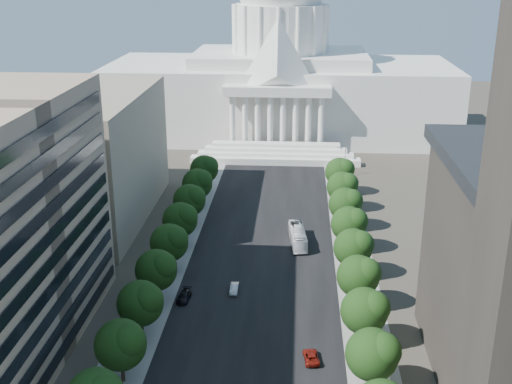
% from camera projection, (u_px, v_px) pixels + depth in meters
% --- Properties ---
extents(road_asphalt, '(30.00, 260.00, 0.01)m').
position_uv_depth(road_asphalt, '(265.00, 237.00, 144.16)').
color(road_asphalt, black).
rests_on(road_asphalt, ground).
extents(sidewalk_left, '(8.00, 260.00, 0.02)m').
position_uv_depth(sidewalk_left, '(181.00, 235.00, 145.37)').
color(sidewalk_left, gray).
rests_on(sidewalk_left, ground).
extents(sidewalk_right, '(8.00, 260.00, 0.02)m').
position_uv_depth(sidewalk_right, '(350.00, 239.00, 142.95)').
color(sidewalk_right, gray).
rests_on(sidewalk_right, ground).
extents(capitol, '(120.00, 56.00, 73.00)m').
position_uv_depth(capitol, '(280.00, 78.00, 226.59)').
color(capitol, white).
rests_on(capitol, ground).
extents(office_block_left_far, '(38.00, 52.00, 30.00)m').
position_uv_depth(office_block_left_far, '(65.00, 156.00, 151.57)').
color(office_block_left_far, gray).
rests_on(office_block_left_far, ground).
extents(tree_l_c, '(7.79, 7.60, 9.97)m').
position_uv_depth(tree_l_c, '(122.00, 344.00, 92.20)').
color(tree_l_c, '#33261C').
rests_on(tree_l_c, ground).
extents(tree_l_d, '(7.79, 7.60, 9.97)m').
position_uv_depth(tree_l_d, '(142.00, 302.00, 103.47)').
color(tree_l_d, '#33261C').
rests_on(tree_l_d, ground).
extents(tree_l_e, '(7.79, 7.60, 9.97)m').
position_uv_depth(tree_l_e, '(158.00, 269.00, 114.75)').
color(tree_l_e, '#33261C').
rests_on(tree_l_e, ground).
extents(tree_l_f, '(7.79, 7.60, 9.97)m').
position_uv_depth(tree_l_f, '(171.00, 242.00, 126.02)').
color(tree_l_f, '#33261C').
rests_on(tree_l_f, ground).
extents(tree_l_g, '(7.79, 7.60, 9.97)m').
position_uv_depth(tree_l_g, '(181.00, 219.00, 137.30)').
color(tree_l_g, '#33261C').
rests_on(tree_l_g, ground).
extents(tree_l_h, '(7.79, 7.60, 9.97)m').
position_uv_depth(tree_l_h, '(191.00, 199.00, 148.57)').
color(tree_l_h, '#33261C').
rests_on(tree_l_h, ground).
extents(tree_l_i, '(7.79, 7.60, 9.97)m').
position_uv_depth(tree_l_i, '(198.00, 183.00, 159.85)').
color(tree_l_i, '#33261C').
rests_on(tree_l_i, ground).
extents(tree_l_j, '(7.79, 7.60, 9.97)m').
position_uv_depth(tree_l_j, '(205.00, 168.00, 171.12)').
color(tree_l_j, '#33261C').
rests_on(tree_l_j, ground).
extents(tree_r_c, '(7.79, 7.60, 9.97)m').
position_uv_depth(tree_r_c, '(375.00, 354.00, 89.90)').
color(tree_r_c, '#33261C').
rests_on(tree_r_c, ground).
extents(tree_r_d, '(7.79, 7.60, 9.97)m').
position_uv_depth(tree_r_d, '(367.00, 310.00, 101.18)').
color(tree_r_d, '#33261C').
rests_on(tree_r_d, ground).
extents(tree_r_e, '(7.79, 7.60, 9.97)m').
position_uv_depth(tree_r_e, '(360.00, 275.00, 112.45)').
color(tree_r_e, '#33261C').
rests_on(tree_r_e, ground).
extents(tree_r_f, '(7.79, 7.60, 9.97)m').
position_uv_depth(tree_r_f, '(355.00, 247.00, 123.73)').
color(tree_r_f, '#33261C').
rests_on(tree_r_f, ground).
extents(tree_r_g, '(7.79, 7.60, 9.97)m').
position_uv_depth(tree_r_g, '(350.00, 223.00, 135.00)').
color(tree_r_g, '#33261C').
rests_on(tree_r_g, ground).
extents(tree_r_h, '(7.79, 7.60, 9.97)m').
position_uv_depth(tree_r_h, '(347.00, 203.00, 146.28)').
color(tree_r_h, '#33261C').
rests_on(tree_r_h, ground).
extents(tree_r_i, '(7.79, 7.60, 9.97)m').
position_uv_depth(tree_r_i, '(343.00, 186.00, 157.55)').
color(tree_r_i, '#33261C').
rests_on(tree_r_i, ground).
extents(tree_r_j, '(7.79, 7.60, 9.97)m').
position_uv_depth(tree_r_j, '(341.00, 171.00, 168.83)').
color(tree_r_j, '#33261C').
rests_on(tree_r_j, ground).
extents(streetlight_b, '(2.61, 0.44, 9.00)m').
position_uv_depth(streetlight_b, '(386.00, 361.00, 89.26)').
color(streetlight_b, gray).
rests_on(streetlight_b, ground).
extents(streetlight_c, '(2.61, 0.44, 9.00)m').
position_uv_depth(streetlight_c, '(369.00, 278.00, 112.75)').
color(streetlight_c, gray).
rests_on(streetlight_c, ground).
extents(streetlight_d, '(2.61, 0.44, 9.00)m').
position_uv_depth(streetlight_d, '(357.00, 224.00, 136.24)').
color(streetlight_d, gray).
rests_on(streetlight_d, ground).
extents(streetlight_e, '(2.61, 0.44, 9.00)m').
position_uv_depth(streetlight_e, '(349.00, 186.00, 159.73)').
color(streetlight_e, gray).
rests_on(streetlight_e, ground).
extents(streetlight_f, '(2.61, 0.44, 9.00)m').
position_uv_depth(streetlight_f, '(343.00, 157.00, 183.22)').
color(streetlight_f, gray).
rests_on(streetlight_f, ground).
extents(car_silver, '(1.51, 4.26, 1.40)m').
position_uv_depth(car_silver, '(234.00, 289.00, 119.87)').
color(car_silver, '#B4B6BC').
rests_on(car_silver, ground).
extents(car_red, '(2.81, 5.05, 1.34)m').
position_uv_depth(car_red, '(311.00, 357.00, 99.15)').
color(car_red, maroon).
rests_on(car_red, ground).
extents(car_dark_b, '(2.40, 5.17, 1.46)m').
position_uv_depth(car_dark_b, '(184.00, 296.00, 117.04)').
color(car_dark_b, black).
rests_on(car_dark_b, ground).
extents(city_bus, '(4.36, 13.10, 3.58)m').
position_uv_depth(city_bus, '(298.00, 236.00, 140.22)').
color(city_bus, silver).
rests_on(city_bus, ground).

